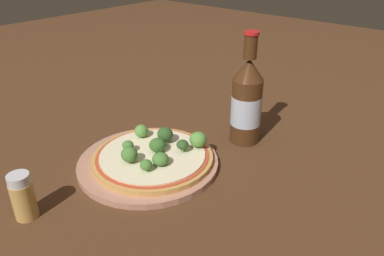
# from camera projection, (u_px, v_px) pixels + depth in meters

# --- Properties ---
(ground_plane) EXTENTS (3.00, 3.00, 0.00)m
(ground_plane) POSITION_uv_depth(u_px,v_px,m) (166.00, 162.00, 0.74)
(ground_plane) COLOR #4C2D19
(plate) EXTENTS (0.27, 0.27, 0.01)m
(plate) POSITION_uv_depth(u_px,v_px,m) (148.00, 163.00, 0.73)
(plate) COLOR tan
(plate) RESTS_ON ground_plane
(pizza) EXTENTS (0.23, 0.23, 0.01)m
(pizza) POSITION_uv_depth(u_px,v_px,m) (153.00, 157.00, 0.72)
(pizza) COLOR tan
(pizza) RESTS_ON plate
(broccoli_floret_0) EXTENTS (0.02, 0.02, 0.02)m
(broccoli_floret_0) POSITION_uv_depth(u_px,v_px,m) (128.00, 145.00, 0.72)
(broccoli_floret_0) COLOR #7A9E5B
(broccoli_floret_0) RESTS_ON pizza
(broccoli_floret_1) EXTENTS (0.02, 0.02, 0.02)m
(broccoli_floret_1) POSITION_uv_depth(u_px,v_px,m) (146.00, 165.00, 0.66)
(broccoli_floret_1) COLOR #7A9E5B
(broccoli_floret_1) RESTS_ON pizza
(broccoli_floret_2) EXTENTS (0.03, 0.03, 0.03)m
(broccoli_floret_2) POSITION_uv_depth(u_px,v_px,m) (165.00, 134.00, 0.75)
(broccoli_floret_2) COLOR #7A9E5B
(broccoli_floret_2) RESTS_ON pizza
(broccoli_floret_3) EXTENTS (0.03, 0.03, 0.03)m
(broccoli_floret_3) POSITION_uv_depth(u_px,v_px,m) (157.00, 145.00, 0.72)
(broccoli_floret_3) COLOR #7A9E5B
(broccoli_floret_3) RESTS_ON pizza
(broccoli_floret_4) EXTENTS (0.03, 0.03, 0.03)m
(broccoli_floret_4) POSITION_uv_depth(u_px,v_px,m) (141.00, 131.00, 0.77)
(broccoli_floret_4) COLOR #7A9E5B
(broccoli_floret_4) RESTS_ON pizza
(broccoli_floret_5) EXTENTS (0.03, 0.03, 0.03)m
(broccoli_floret_5) POSITION_uv_depth(u_px,v_px,m) (129.00, 154.00, 0.69)
(broccoli_floret_5) COLOR #7A9E5B
(broccoli_floret_5) RESTS_ON pizza
(broccoli_floret_6) EXTENTS (0.02, 0.02, 0.03)m
(broccoli_floret_6) POSITION_uv_depth(u_px,v_px,m) (183.00, 145.00, 0.72)
(broccoli_floret_6) COLOR #7A9E5B
(broccoli_floret_6) RESTS_ON pizza
(broccoli_floret_7) EXTENTS (0.03, 0.03, 0.02)m
(broccoli_floret_7) POSITION_uv_depth(u_px,v_px,m) (160.00, 159.00, 0.68)
(broccoli_floret_7) COLOR #7A9E5B
(broccoli_floret_7) RESTS_ON pizza
(broccoli_floret_8) EXTENTS (0.03, 0.03, 0.03)m
(broccoli_floret_8) POSITION_uv_depth(u_px,v_px,m) (198.00, 139.00, 0.74)
(broccoli_floret_8) COLOR #7A9E5B
(broccoli_floret_8) RESTS_ON pizza
(beer_bottle) EXTENTS (0.06, 0.06, 0.24)m
(beer_bottle) POSITION_uv_depth(u_px,v_px,m) (247.00, 102.00, 0.78)
(beer_bottle) COLOR #472814
(beer_bottle) RESTS_ON ground_plane
(pepper_shaker) EXTENTS (0.04, 0.04, 0.08)m
(pepper_shaker) POSITION_uv_depth(u_px,v_px,m) (23.00, 196.00, 0.58)
(pepper_shaker) COLOR tan
(pepper_shaker) RESTS_ON ground_plane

